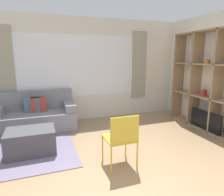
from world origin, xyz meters
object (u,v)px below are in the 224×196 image
object	(u,v)px
couch_main	(36,116)
ottoman	(31,141)
shelving_unit	(208,82)
folding_chair	(121,136)

from	to	relation	value
couch_main	ottoman	world-z (taller)	couch_main
shelving_unit	couch_main	xyz separation A→B (m)	(-3.86, 1.22, -0.78)
shelving_unit	ottoman	world-z (taller)	shelving_unit
couch_main	folding_chair	distance (m)	2.56
shelving_unit	couch_main	distance (m)	4.12
ottoman	folding_chair	bearing A→B (deg)	-36.98
shelving_unit	folding_chair	distance (m)	2.85
shelving_unit	folding_chair	bearing A→B (deg)	-158.87
shelving_unit	couch_main	size ratio (longest dim) A/B	1.28
couch_main	folding_chair	bearing A→B (deg)	-60.51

